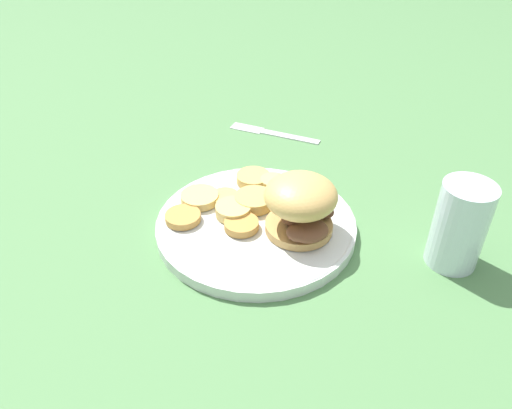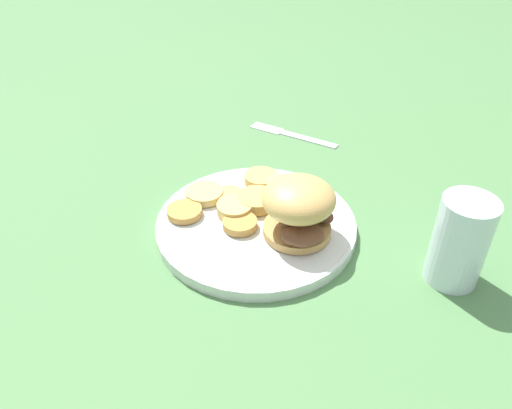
{
  "view_description": "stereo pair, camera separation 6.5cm",
  "coord_description": "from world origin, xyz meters",
  "px_view_note": "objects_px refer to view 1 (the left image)",
  "views": [
    {
      "loc": [
        0.49,
        0.19,
        0.43
      ],
      "look_at": [
        0.0,
        0.0,
        0.04
      ],
      "focal_mm": 35.0,
      "sensor_mm": 36.0,
      "label": 1
    },
    {
      "loc": [
        0.47,
        0.25,
        0.43
      ],
      "look_at": [
        0.0,
        0.0,
        0.04
      ],
      "focal_mm": 35.0,
      "sensor_mm": 36.0,
      "label": 2
    }
  ],
  "objects_px": {
    "dinner_plate": "(256,224)",
    "drinking_glass": "(460,225)",
    "fork": "(273,133)",
    "sandwich": "(301,205)"
  },
  "relations": [
    {
      "from": "dinner_plate",
      "to": "fork",
      "type": "xyz_separation_m",
      "value": [
        -0.27,
        -0.07,
        -0.01
      ]
    },
    {
      "from": "dinner_plate",
      "to": "drinking_glass",
      "type": "distance_m",
      "value": 0.25
    },
    {
      "from": "dinner_plate",
      "to": "sandwich",
      "type": "xyz_separation_m",
      "value": [
        0.0,
        0.06,
        0.05
      ]
    },
    {
      "from": "fork",
      "to": "sandwich",
      "type": "bearing_deg",
      "value": 25.76
    },
    {
      "from": "dinner_plate",
      "to": "fork",
      "type": "distance_m",
      "value": 0.28
    },
    {
      "from": "dinner_plate",
      "to": "sandwich",
      "type": "height_order",
      "value": "sandwich"
    },
    {
      "from": "dinner_plate",
      "to": "drinking_glass",
      "type": "relative_size",
      "value": 2.38
    },
    {
      "from": "dinner_plate",
      "to": "sandwich",
      "type": "distance_m",
      "value": 0.08
    },
    {
      "from": "dinner_plate",
      "to": "fork",
      "type": "height_order",
      "value": "dinner_plate"
    },
    {
      "from": "dinner_plate",
      "to": "sandwich",
      "type": "bearing_deg",
      "value": 87.93
    }
  ]
}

